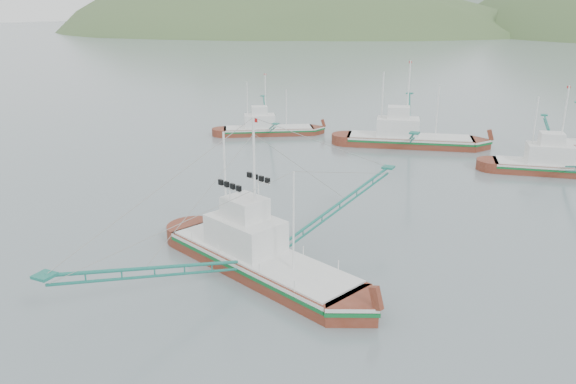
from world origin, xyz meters
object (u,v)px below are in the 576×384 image
at_px(bg_boat_right, 561,158).
at_px(bg_boat_far, 409,130).
at_px(bg_boat_left, 268,121).
at_px(main_boat, 259,241).

xyz_separation_m(bg_boat_right, bg_boat_far, (-17.30, 5.51, 0.37)).
bearing_deg(bg_boat_left, bg_boat_far, -26.97).
xyz_separation_m(main_boat, bg_boat_right, (17.58, 33.66, -0.49)).
bearing_deg(bg_boat_far, main_boat, -104.90).
relative_size(bg_boat_far, bg_boat_left, 1.36).
bearing_deg(bg_boat_far, bg_boat_right, -32.17).
bearing_deg(main_boat, bg_boat_right, 82.93).
bearing_deg(bg_boat_right, bg_boat_far, 150.84).
distance_m(main_boat, bg_boat_far, 39.17).
bearing_deg(main_boat, bg_boat_far, 110.10).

